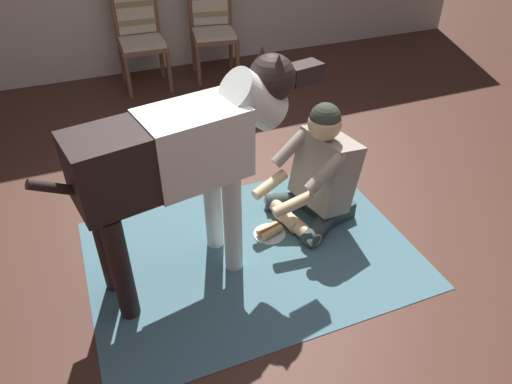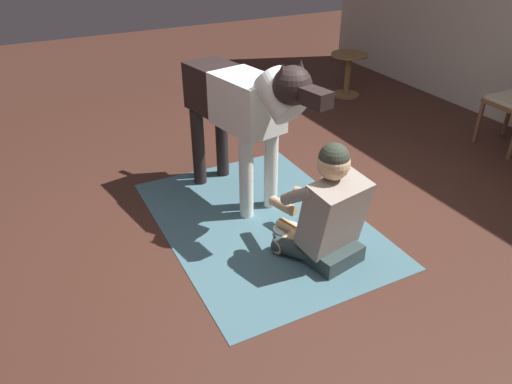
# 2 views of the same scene
# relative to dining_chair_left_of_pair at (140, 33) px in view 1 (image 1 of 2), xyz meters

# --- Properties ---
(ground_plane) EXTENTS (14.08, 14.08, 0.00)m
(ground_plane) POSITION_rel_dining_chair_left_of_pair_xyz_m (0.33, -2.75, -0.54)
(ground_plane) COLOR #46271E
(area_rug) EXTENTS (1.97, 1.42, 0.01)m
(area_rug) POSITION_rel_dining_chair_left_of_pair_xyz_m (0.09, -2.88, -0.54)
(area_rug) COLOR #476D79
(area_rug) RESTS_ON ground
(dining_chair_left_of_pair) EXTENTS (0.47, 0.48, 0.98)m
(dining_chair_left_of_pair) POSITION_rel_dining_chair_left_of_pair_xyz_m (0.00, 0.00, 0.00)
(dining_chair_left_of_pair) COLOR brown
(dining_chair_left_of_pair) RESTS_ON ground
(dining_chair_right_of_pair) EXTENTS (0.53, 0.53, 0.98)m
(dining_chair_right_of_pair) POSITION_rel_dining_chair_left_of_pair_xyz_m (0.77, -0.00, 0.00)
(dining_chair_right_of_pair) COLOR brown
(dining_chair_right_of_pair) RESTS_ON ground
(person_sitting_on_floor) EXTENTS (0.70, 0.57, 0.84)m
(person_sitting_on_floor) POSITION_rel_dining_chair_left_of_pair_xyz_m (0.63, -2.68, -0.20)
(person_sitting_on_floor) COLOR #314140
(person_sitting_on_floor) RESTS_ON ground
(large_dog) EXTENTS (1.58, 0.50, 1.25)m
(large_dog) POSITION_rel_dining_chair_left_of_pair_xyz_m (-0.27, -2.86, 0.27)
(large_dog) COLOR white
(large_dog) RESTS_ON ground
(hot_dog_on_plate) EXTENTS (0.21, 0.21, 0.06)m
(hot_dog_on_plate) POSITION_rel_dining_chair_left_of_pair_xyz_m (0.26, -2.75, -0.52)
(hot_dog_on_plate) COLOR silver
(hot_dog_on_plate) RESTS_ON ground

